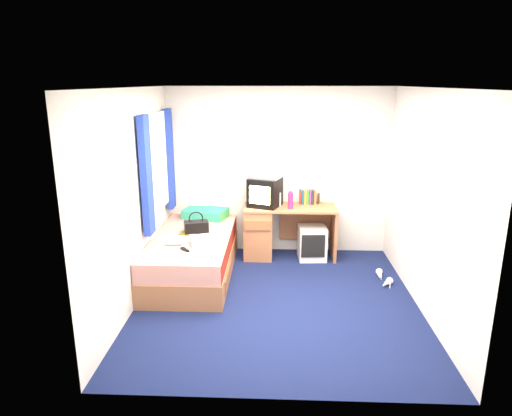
{
  "coord_description": "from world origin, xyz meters",
  "views": [
    {
      "loc": [
        -0.03,
        -4.82,
        2.46
      ],
      "look_at": [
        -0.27,
        0.7,
        0.92
      ],
      "focal_mm": 32.0,
      "sensor_mm": 36.0,
      "label": 1
    }
  ],
  "objects_px": {
    "picture_frame": "(319,198)",
    "towel": "(203,240)",
    "handbag": "(196,227)",
    "magazine": "(190,232)",
    "white_heels": "(383,279)",
    "crt_tv": "(265,192)",
    "remote_control": "(185,250)",
    "colour_swatch_fan": "(181,252)",
    "water_bottle": "(175,242)",
    "aerosol_can": "(279,199)",
    "pink_water_bottle": "(291,201)",
    "storage_cube": "(312,243)",
    "desk": "(271,229)",
    "vcr": "(265,175)",
    "bed": "(193,256)",
    "pillow": "(206,213)"
  },
  "relations": [
    {
      "from": "vcr",
      "to": "pink_water_bottle",
      "type": "relative_size",
      "value": 1.84
    },
    {
      "from": "aerosol_can",
      "to": "remote_control",
      "type": "height_order",
      "value": "aerosol_can"
    },
    {
      "from": "bed",
      "to": "desk",
      "type": "bearing_deg",
      "value": 36.26
    },
    {
      "from": "vcr",
      "to": "aerosol_can",
      "type": "distance_m",
      "value": 0.4
    },
    {
      "from": "desk",
      "to": "pink_water_bottle",
      "type": "relative_size",
      "value": 5.81
    },
    {
      "from": "storage_cube",
      "to": "pink_water_bottle",
      "type": "xyz_separation_m",
      "value": [
        -0.32,
        -0.03,
        0.62
      ]
    },
    {
      "from": "aerosol_can",
      "to": "pink_water_bottle",
      "type": "bearing_deg",
      "value": -35.17
    },
    {
      "from": "bed",
      "to": "storage_cube",
      "type": "distance_m",
      "value": 1.73
    },
    {
      "from": "aerosol_can",
      "to": "water_bottle",
      "type": "xyz_separation_m",
      "value": [
        -1.26,
        -1.08,
        -0.27
      ]
    },
    {
      "from": "picture_frame",
      "to": "remote_control",
      "type": "xyz_separation_m",
      "value": [
        -1.69,
        -1.46,
        -0.27
      ]
    },
    {
      "from": "handbag",
      "to": "white_heels",
      "type": "relative_size",
      "value": 0.7
    },
    {
      "from": "desk",
      "to": "picture_frame",
      "type": "height_order",
      "value": "picture_frame"
    },
    {
      "from": "water_bottle",
      "to": "white_heels",
      "type": "relative_size",
      "value": 0.41
    },
    {
      "from": "water_bottle",
      "to": "remote_control",
      "type": "height_order",
      "value": "water_bottle"
    },
    {
      "from": "pink_water_bottle",
      "to": "handbag",
      "type": "relative_size",
      "value": 0.65
    },
    {
      "from": "handbag",
      "to": "magazine",
      "type": "relative_size",
      "value": 1.23
    },
    {
      "from": "handbag",
      "to": "picture_frame",
      "type": "bearing_deg",
      "value": 9.34
    },
    {
      "from": "picture_frame",
      "to": "water_bottle",
      "type": "xyz_separation_m",
      "value": [
        -1.84,
        -1.28,
        -0.24
      ]
    },
    {
      "from": "aerosol_can",
      "to": "colour_swatch_fan",
      "type": "distance_m",
      "value": 1.78
    },
    {
      "from": "picture_frame",
      "to": "towel",
      "type": "distance_m",
      "value": 1.97
    },
    {
      "from": "water_bottle",
      "to": "towel",
      "type": "bearing_deg",
      "value": 8.29
    },
    {
      "from": "magazine",
      "to": "aerosol_can",
      "type": "bearing_deg",
      "value": 26.66
    },
    {
      "from": "crt_tv",
      "to": "remote_control",
      "type": "distance_m",
      "value": 1.6
    },
    {
      "from": "magazine",
      "to": "desk",
      "type": "bearing_deg",
      "value": 29.0
    },
    {
      "from": "colour_swatch_fan",
      "to": "white_heels",
      "type": "xyz_separation_m",
      "value": [
        2.47,
        0.48,
        -0.51
      ]
    },
    {
      "from": "pink_water_bottle",
      "to": "towel",
      "type": "distance_m",
      "value": 1.46
    },
    {
      "from": "storage_cube",
      "to": "remote_control",
      "type": "distance_m",
      "value": 2.0
    },
    {
      "from": "storage_cube",
      "to": "crt_tv",
      "type": "distance_m",
      "value": 0.99
    },
    {
      "from": "storage_cube",
      "to": "colour_swatch_fan",
      "type": "xyz_separation_m",
      "value": [
        -1.62,
        -1.25,
        0.31
      ]
    },
    {
      "from": "towel",
      "to": "white_heels",
      "type": "bearing_deg",
      "value": 4.45
    },
    {
      "from": "storage_cube",
      "to": "pillow",
      "type": "bearing_deg",
      "value": 170.05
    },
    {
      "from": "crt_tv",
      "to": "magazine",
      "type": "bearing_deg",
      "value": -127.48
    },
    {
      "from": "desk",
      "to": "pink_water_bottle",
      "type": "height_order",
      "value": "pink_water_bottle"
    },
    {
      "from": "colour_swatch_fan",
      "to": "crt_tv",
      "type": "bearing_deg",
      "value": 54.7
    },
    {
      "from": "pink_water_bottle",
      "to": "magazine",
      "type": "distance_m",
      "value": 1.45
    },
    {
      "from": "vcr",
      "to": "desk",
      "type": "bearing_deg",
      "value": 16.69
    },
    {
      "from": "crt_tv",
      "to": "aerosol_can",
      "type": "relative_size",
      "value": 2.6
    },
    {
      "from": "vcr",
      "to": "remote_control",
      "type": "xyz_separation_m",
      "value": [
        -0.91,
        -1.26,
        -0.64
      ]
    },
    {
      "from": "pillow",
      "to": "water_bottle",
      "type": "distance_m",
      "value": 1.18
    },
    {
      "from": "white_heels",
      "to": "crt_tv",
      "type": "bearing_deg",
      "value": 150.73
    },
    {
      "from": "handbag",
      "to": "bed",
      "type": "bearing_deg",
      "value": -121.1
    },
    {
      "from": "pink_water_bottle",
      "to": "handbag",
      "type": "distance_m",
      "value": 1.36
    },
    {
      "from": "water_bottle",
      "to": "remote_control",
      "type": "relative_size",
      "value": 1.25
    },
    {
      "from": "handbag",
      "to": "colour_swatch_fan",
      "type": "distance_m",
      "value": 0.74
    },
    {
      "from": "water_bottle",
      "to": "white_heels",
      "type": "height_order",
      "value": "water_bottle"
    },
    {
      "from": "water_bottle",
      "to": "colour_swatch_fan",
      "type": "relative_size",
      "value": 0.91
    },
    {
      "from": "storage_cube",
      "to": "white_heels",
      "type": "height_order",
      "value": "storage_cube"
    },
    {
      "from": "crt_tv",
      "to": "handbag",
      "type": "xyz_separation_m",
      "value": [
        -0.88,
        -0.6,
        -0.33
      ]
    },
    {
      "from": "towel",
      "to": "water_bottle",
      "type": "relative_size",
      "value": 1.41
    },
    {
      "from": "bed",
      "to": "aerosol_can",
      "type": "relative_size",
      "value": 10.09
    }
  ]
}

